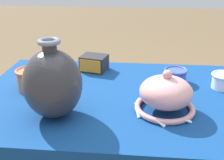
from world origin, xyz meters
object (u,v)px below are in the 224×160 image
object	(u,v)px
vase_dome_bell	(166,95)
cup_wide_terracotta	(30,79)
mosaic_tile_box	(94,63)
cup_wide_cobalt	(176,75)
vase_tall_bulbous	(53,83)
cup_wide_porcelain	(224,80)

from	to	relation	value
vase_dome_bell	cup_wide_terracotta	bearing A→B (deg)	166.87
mosaic_tile_box	cup_wide_cobalt	world-z (taller)	mosaic_tile_box
vase_tall_bulbous	vase_dome_bell	distance (m)	0.42
cup_wide_porcelain	cup_wide_cobalt	size ratio (longest dim) A/B	1.02
vase_tall_bulbous	mosaic_tile_box	distance (m)	0.48
cup_wide_cobalt	cup_wide_porcelain	bearing A→B (deg)	-14.12
vase_tall_bulbous	cup_wide_porcelain	distance (m)	0.75
mosaic_tile_box	cup_wide_terracotta	xyz separation A→B (m)	(-0.24, -0.26, 0.01)
vase_tall_bulbous	mosaic_tile_box	world-z (taller)	vase_tall_bulbous
vase_dome_bell	mosaic_tile_box	xyz separation A→B (m)	(-0.33, 0.40, -0.03)
vase_dome_bell	cup_wide_terracotta	size ratio (longest dim) A/B	2.03
vase_dome_bell	mosaic_tile_box	distance (m)	0.52
vase_tall_bulbous	mosaic_tile_box	xyz separation A→B (m)	(0.07, 0.47, -0.09)
vase_tall_bulbous	cup_wide_terracotta	distance (m)	0.28
cup_wide_cobalt	cup_wide_terracotta	world-z (taller)	cup_wide_terracotta
vase_dome_bell	vase_tall_bulbous	bearing A→B (deg)	-169.60
mosaic_tile_box	cup_wide_porcelain	bearing A→B (deg)	-1.88
vase_dome_bell	cup_wide_porcelain	bearing A→B (deg)	39.82
cup_wide_porcelain	cup_wide_cobalt	xyz separation A→B (m)	(-0.20, 0.05, -0.00)
mosaic_tile_box	cup_wide_terracotta	world-z (taller)	cup_wide_terracotta
cup_wide_terracotta	vase_tall_bulbous	bearing A→B (deg)	-50.84
vase_tall_bulbous	cup_wide_porcelain	bearing A→B (deg)	24.08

